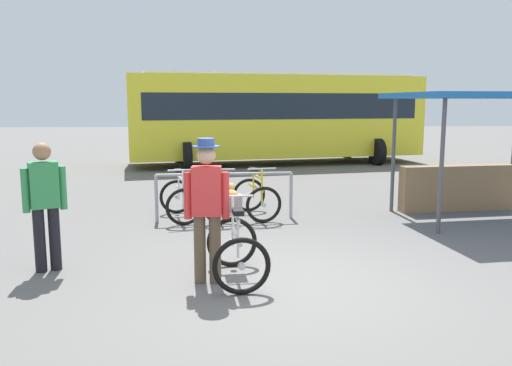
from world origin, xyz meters
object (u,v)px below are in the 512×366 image
racked_bike_yellow (256,198)px  person_with_featured_bike (207,205)px  racked_bike_teal (219,199)px  racked_bike_white (180,199)px  featured_bicycle (235,238)px  pedestrian_with_backpack (44,198)px  bus_distant (276,113)px  market_stall (472,142)px

racked_bike_yellow → person_with_featured_bike: bearing=-101.7°
racked_bike_teal → racked_bike_yellow: bearing=4.9°
racked_bike_white → featured_bicycle: size_ratio=0.99×
person_with_featured_bike → featured_bicycle: bearing=32.7°
pedestrian_with_backpack → bus_distant: bearing=71.4°
pedestrian_with_backpack → featured_bicycle: bearing=-8.3°
racked_bike_yellow → person_with_featured_bike: size_ratio=0.71×
racked_bike_white → person_with_featured_bike: (0.65, -3.45, 0.58)m
market_stall → racked_bike_white: bearing=-178.4°
racked_bike_yellow → market_stall: 4.19m
racked_bike_white → person_with_featured_bike: person_with_featured_bike is taller
person_with_featured_bike → pedestrian_with_backpack: (-2.06, 0.56, -0.01)m
racked_bike_teal → bus_distant: bearing=78.3°
racked_bike_white → bus_distant: 9.18m
featured_bicycle → person_with_featured_bike: bearing=-147.3°
racked_bike_teal → pedestrian_with_backpack: size_ratio=0.72×
person_with_featured_bike → bus_distant: bearing=81.4°
racked_bike_white → featured_bicycle: (0.98, -3.24, 0.12)m
bus_distant → market_stall: bearing=-70.9°
racked_bike_teal → person_with_featured_bike: person_with_featured_bike is taller
racked_bike_white → racked_bike_teal: (0.70, 0.06, 0.00)m
racked_bike_teal → person_with_featured_bike: 3.56m
pedestrian_with_backpack → market_stall: market_stall is taller
racked_bike_yellow → pedestrian_with_backpack: pedestrian_with_backpack is taller
racked_bike_white → market_stall: bearing=1.6°
person_with_featured_bike → market_stall: size_ratio=0.51×
person_with_featured_bike → racked_bike_white: bearing=100.7°
racked_bike_teal → racked_bike_white: bearing=-175.1°
racked_bike_teal → market_stall: market_stall is taller
racked_bike_white → racked_bike_teal: size_ratio=1.03×
racked_bike_teal → featured_bicycle: featured_bicycle is taller
featured_bicycle → market_stall: 5.68m
racked_bike_yellow → featured_bicycle: (-0.41, -3.36, 0.12)m
bus_distant → market_stall: size_ratio=3.05×
person_with_featured_bike → pedestrian_with_backpack: bearing=164.8°
racked_bike_white → bus_distant: bearing=74.1°
racked_bike_yellow → market_stall: market_stall is taller
racked_bike_yellow → racked_bike_white: bearing=-175.1°
racked_bike_teal → featured_bicycle: 3.31m
person_with_featured_bike → pedestrian_with_backpack: size_ratio=1.05×
bus_distant → racked_bike_yellow: bearing=-97.3°
racked_bike_teal → racked_bike_yellow: (0.70, 0.06, -0.00)m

